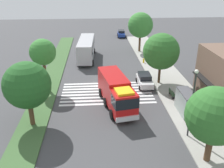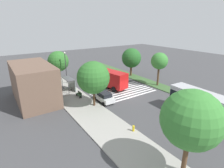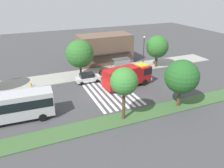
{
  "view_description": "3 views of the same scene",
  "coord_description": "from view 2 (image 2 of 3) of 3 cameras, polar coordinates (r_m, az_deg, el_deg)",
  "views": [
    {
      "loc": [
        31.76,
        -1.48,
        14.29
      ],
      "look_at": [
        2.38,
        0.65,
        1.38
      ],
      "focal_mm": 39.8,
      "sensor_mm": 36.0,
      "label": 1
    },
    {
      "loc": [
        -23.34,
        19.68,
        12.61
      ],
      "look_at": [
        3.49,
        1.46,
        1.38
      ],
      "focal_mm": 28.46,
      "sensor_mm": 36.0,
      "label": 2
    },
    {
      "loc": [
        -10.59,
        -30.12,
        15.66
      ],
      "look_at": [
        2.52,
        0.18,
        1.31
      ],
      "focal_mm": 35.81,
      "sensor_mm": 36.0,
      "label": 3
    }
  ],
  "objects": [
    {
      "name": "ground_plane",
      "position": [
        33.03,
        5.51,
        -3.44
      ],
      "size": [
        120.0,
        120.0,
        0.0
      ],
      "primitive_type": "plane",
      "color": "#424244"
    },
    {
      "name": "sidewalk",
      "position": [
        28.46,
        -9.19,
        -7.31
      ],
      "size": [
        60.0,
        5.34,
        0.14
      ],
      "primitive_type": "cube",
      "color": "#9E9B93",
      "rests_on": "ground_plane"
    },
    {
      "name": "median_strip",
      "position": [
        38.4,
        14.91,
        -0.64
      ],
      "size": [
        60.0,
        3.0,
        0.14
      ],
      "primitive_type": "cube",
      "color": "#3D6033",
      "rests_on": "ground_plane"
    },
    {
      "name": "crosswalk",
      "position": [
        34.52,
        3.34,
        -2.36
      ],
      "size": [
        6.75,
        11.9,
        0.01
      ],
      "color": "silver",
      "rests_on": "ground_plane"
    },
    {
      "name": "fire_truck",
      "position": [
        36.33,
        -1.43,
        2.09
      ],
      "size": [
        9.17,
        4.09,
        3.53
      ],
      "rotation": [
        0.0,
        0.0,
        0.19
      ],
      "color": "#B71414",
      "rests_on": "ground_plane"
    },
    {
      "name": "parked_car_mid",
      "position": [
        29.82,
        -2.6,
        -4.1
      ],
      "size": [
        4.32,
        2.05,
        1.7
      ],
      "rotation": [
        0.0,
        0.0,
        -0.01
      ],
      "color": "silver",
      "rests_on": "ground_plane"
    },
    {
      "name": "transit_bus",
      "position": [
        27.13,
        28.19,
        -5.93
      ],
      "size": [
        10.7,
        3.25,
        3.7
      ],
      "rotation": [
        0.0,
        0.0,
        3.09
      ],
      "color": "#B2B2B7",
      "rests_on": "ground_plane"
    },
    {
      "name": "bus_stop_shelter",
      "position": [
        35.13,
        -13.34,
        0.79
      ],
      "size": [
        3.5,
        1.4,
        2.46
      ],
      "color": "#4C4C51",
      "rests_on": "sidewalk"
    },
    {
      "name": "bench_near_shelter",
      "position": [
        32.07,
        -10.52,
        -3.26
      ],
      "size": [
        1.6,
        0.5,
        0.9
      ],
      "color": "#2D472D",
      "rests_on": "sidewalk"
    },
    {
      "name": "street_lamp",
      "position": [
        38.81,
        -14.66,
        5.8
      ],
      "size": [
        0.36,
        0.36,
        6.77
      ],
      "color": "#2D2D30",
      "rests_on": "sidewalk"
    },
    {
      "name": "storefront_building",
      "position": [
        32.21,
        -23.91,
        0.3
      ],
      "size": [
        11.52,
        6.56,
        6.28
      ],
      "color": "brown",
      "rests_on": "ground_plane"
    },
    {
      "name": "sidewalk_tree_far_west",
      "position": [
        15.56,
        24.11,
        -10.42
      ],
      "size": [
        4.91,
        4.91,
        7.72
      ],
      "color": "#513823",
      "rests_on": "sidewalk"
    },
    {
      "name": "sidewalk_tree_west",
      "position": [
        26.98,
        -6.02,
        2.03
      ],
      "size": [
        5.01,
        5.01,
        7.12
      ],
      "color": "#47301E",
      "rests_on": "sidewalk"
    },
    {
      "name": "sidewalk_tree_center",
      "position": [
        41.86,
        -16.87,
        6.96
      ],
      "size": [
        4.6,
        4.6,
        6.58
      ],
      "color": "#513823",
      "rests_on": "sidewalk"
    },
    {
      "name": "median_tree_far_west",
      "position": [
        37.36,
        14.99,
        7.09
      ],
      "size": [
        3.4,
        3.4,
        6.86
      ],
      "color": "#513823",
      "rests_on": "median_strip"
    },
    {
      "name": "median_tree_west",
      "position": [
        43.58,
        6.24,
        8.29
      ],
      "size": [
        4.67,
        4.67,
        6.74
      ],
      "color": "#513823",
      "rests_on": "median_strip"
    },
    {
      "name": "fire_hydrant",
      "position": [
        22.31,
        6.9,
        -13.98
      ],
      "size": [
        0.28,
        0.28,
        0.7
      ],
      "primitive_type": "cylinder",
      "color": "gold",
      "rests_on": "sidewalk"
    }
  ]
}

